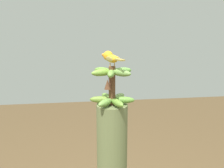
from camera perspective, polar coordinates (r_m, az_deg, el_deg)
banana_bunch at (r=1.50m, az=-0.03°, el=-0.41°), size 0.26×0.26×0.22m
perched_bird at (r=1.49m, az=-0.30°, el=5.76°), size 0.19×0.11×0.08m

